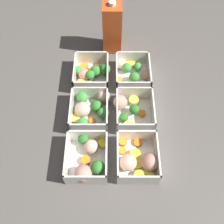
% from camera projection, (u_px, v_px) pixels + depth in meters
% --- Properties ---
extents(ground_plane, '(4.00, 4.00, 0.00)m').
position_uv_depth(ground_plane, '(112.00, 115.00, 0.85)').
color(ground_plane, '#56514C').
extents(container_near_left, '(0.14, 0.12, 0.06)m').
position_uv_depth(container_near_left, '(138.00, 160.00, 0.74)').
color(container_near_left, silver).
rests_on(container_near_left, ground_plane).
extents(container_near_center, '(0.14, 0.13, 0.06)m').
position_uv_depth(container_near_center, '(130.00, 110.00, 0.83)').
color(container_near_center, silver).
rests_on(container_near_center, ground_plane).
extents(container_near_right, '(0.15, 0.14, 0.06)m').
position_uv_depth(container_near_right, '(132.00, 72.00, 0.92)').
color(container_near_right, silver).
rests_on(container_near_right, ground_plane).
extents(container_far_left, '(0.16, 0.12, 0.06)m').
position_uv_depth(container_far_left, '(88.00, 159.00, 0.74)').
color(container_far_left, silver).
rests_on(container_far_left, ground_plane).
extents(container_far_center, '(0.15, 0.13, 0.06)m').
position_uv_depth(container_far_center, '(90.00, 108.00, 0.83)').
color(container_far_center, silver).
rests_on(container_far_center, ground_plane).
extents(container_far_right, '(0.15, 0.13, 0.06)m').
position_uv_depth(container_far_right, '(91.00, 75.00, 0.91)').
color(container_far_right, silver).
rests_on(container_far_right, ground_plane).
extents(juice_carton, '(0.07, 0.07, 0.20)m').
position_uv_depth(juice_carton, '(113.00, 28.00, 0.93)').
color(juice_carton, '#D14C1E').
rests_on(juice_carton, ground_plane).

